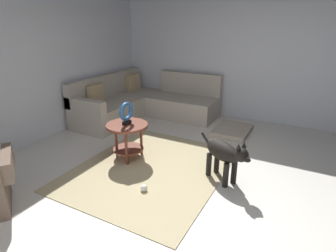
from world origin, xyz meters
TOP-DOWN VIEW (x-y plane):
  - ground_plane at (0.00, 0.00)m, footprint 6.00×6.00m
  - wall_back at (0.00, 2.94)m, footprint 6.00×0.12m
  - wall_right at (2.94, 0.00)m, footprint 0.12×6.00m
  - area_rug at (0.15, 0.70)m, footprint 2.30×1.90m
  - sectional_couch at (1.99, 2.02)m, footprint 2.20×2.25m
  - side_table at (0.26, 1.17)m, footprint 0.60×0.60m
  - torus_sculpture at (0.26, 1.17)m, footprint 0.28×0.08m
  - dog_bed_mat at (1.98, 0.08)m, footprint 0.80×0.60m
  - dog at (0.32, -0.27)m, footprint 0.46×0.77m
  - dog_toy_ball at (-0.36, 0.49)m, footprint 0.09×0.09m

SIDE VIEW (x-z plane):
  - ground_plane at x=0.00m, z-range -0.10..0.00m
  - area_rug at x=0.15m, z-range 0.00..0.01m
  - dog_toy_ball at x=-0.36m, z-range 0.00..0.09m
  - dog_bed_mat at x=1.98m, z-range 0.00..0.09m
  - sectional_couch at x=1.99m, z-range -0.15..0.73m
  - dog at x=0.32m, z-range 0.06..0.69m
  - side_table at x=0.26m, z-range 0.15..0.69m
  - torus_sculpture at x=0.26m, z-range 0.55..0.87m
  - wall_back at x=0.00m, z-range 0.00..2.70m
  - wall_right at x=2.94m, z-range 0.00..2.70m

